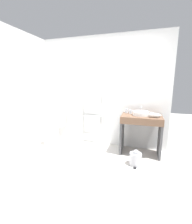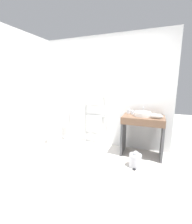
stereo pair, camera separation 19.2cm
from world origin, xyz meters
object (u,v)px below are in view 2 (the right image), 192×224
toilet (56,129)px  cup_near_wall (129,111)px  trash_bin (135,160)px  sink_basin (142,114)px  hair_dryer (157,116)px  towel_radiator (94,112)px  cup_near_edge (132,112)px

toilet → cup_near_wall: 1.83m
toilet → trash_bin: size_ratio=2.55×
sink_basin → hair_dryer: size_ratio=1.46×
toilet → cup_near_wall: cup_near_wall is taller
toilet → hair_dryer: hair_dryer is taller
hair_dryer → sink_basin: bearing=157.9°
hair_dryer → towel_radiator: bearing=167.1°
towel_radiator → cup_near_edge: 0.92m
cup_near_wall → hair_dryer: size_ratio=0.42×
toilet → trash_bin: bearing=-12.4°
cup_near_edge → toilet: bearing=-174.5°
towel_radiator → cup_near_wall: 0.83m
toilet → sink_basin: (2.03, 0.08, 0.54)m
toilet → hair_dryer: bearing=-0.6°
sink_basin → trash_bin: (-0.04, -0.52, -0.75)m
cup_near_wall → hair_dryer: (0.57, -0.26, -0.00)m
towel_radiator → trash_bin: towel_radiator is taller
cup_near_edge → cup_near_wall: bearing=145.0°
toilet → hair_dryer: (2.30, -0.03, 0.53)m
cup_near_edge → hair_dryer: bearing=-22.9°
toilet → towel_radiator: 1.06m
towel_radiator → hair_dryer: bearing=-12.9°
cup_near_wall → cup_near_edge: 0.11m
toilet → cup_near_edge: 1.90m
toilet → sink_basin: sink_basin is taller
towel_radiator → cup_near_edge: size_ratio=14.22×
trash_bin → toilet: bearing=167.6°
towel_radiator → cup_near_wall: bearing=-3.8°
cup_near_wall → hair_dryer: 0.62m
toilet → trash_bin: toilet is taller
sink_basin → cup_near_edge: (-0.21, 0.09, -0.00)m
towel_radiator → trash_bin: 1.46m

